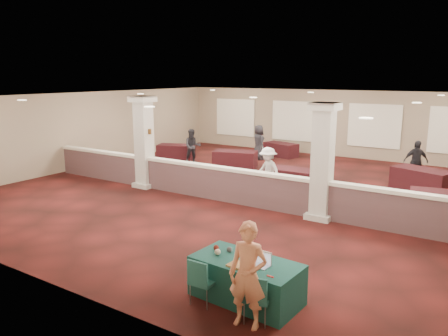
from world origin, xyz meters
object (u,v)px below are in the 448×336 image
Objects in this scene: near_table at (246,280)px; far_table_front_left at (235,159)px; far_table_front_center at (290,179)px; attendee_c at (416,161)px; far_table_back_right at (421,180)px; woman at (248,275)px; conf_chair_side at (201,278)px; far_table_front_right at (440,202)px; attendee_b at (268,171)px; conf_chair_main at (256,295)px; far_table_back_center at (281,150)px; attendee_d at (259,142)px; attendee_a at (192,146)px; far_table_back_left at (176,152)px.

far_table_front_left is at bearing 126.37° from near_table.
attendee_c reaches higher than far_table_front_center.
far_table_back_right is 1.34m from attendee_c.
conf_chair_side is at bearing 165.76° from woman.
conf_chair_side is 0.45× the size of far_table_back_right.
woman is 1.07× the size of far_table_front_right.
attendee_b reaches higher than attendee_c.
far_table_front_center is (-3.07, 8.14, -0.14)m from conf_chair_main.
near_table is at bearing -67.04° from far_table_back_center.
conf_chair_side reaches higher than far_table_front_center.
near_table is 1.22× the size of attendee_b.
woman reaches higher than far_table_front_left.
attendee_b is 0.97× the size of attendee_d.
conf_chair_side is at bearing -129.67° from near_table.
far_table_back_right is 9.46m from attendee_a.
attendee_d is (-5.48, 12.24, 0.32)m from conf_chair_side.
attendee_b is at bearing 102.68° from conf_chair_main.
conf_chair_side is 0.48× the size of far_table_front_center.
attendee_b is (6.50, -3.20, 0.45)m from far_table_back_left.
far_table_back_right is 5.35m from attendee_b.
woman is 8.22m from far_table_front_right.
near_table is 7.98m from far_table_front_center.
attendee_d reaches higher than far_table_front_left.
attendee_c reaches higher than conf_chair_main.
far_table_back_center is (-5.50, 12.98, -0.04)m from near_table.
conf_chair_side reaches higher than far_table_back_left.
near_table reaches higher than far_table_front_right.
attendee_a reaches higher than far_table_front_left.
near_table is 7.63m from far_table_front_right.
attendee_d is at bearing 140.71° from attendee_b.
woman reaches higher than far_table_front_center.
far_table_back_left is 1.47m from attendee_a.
woman is 1.11× the size of attendee_a.
far_table_back_center is at bearing 131.32° from attendee_b.
woman is 11.62m from attendee_c.
far_table_back_center is 6.79m from attendee_c.
far_table_back_left is at bearing 168.33° from far_table_front_right.
woman is at bearing -91.07° from attendee_a.
conf_chair_side is 13.41m from attendee_d.
near_table is 1.10× the size of far_table_front_center.
conf_chair_side is at bearing -52.15° from attendee_b.
attendee_b is at bearing -26.23° from far_table_back_left.
far_table_front_right is 11.88m from far_table_back_left.
far_table_back_left is 7.26m from attendee_b.
attendee_b reaches higher than far_table_front_right.
conf_chair_side reaches higher than far_table_back_right.
far_table_back_center is (0.50, 3.48, -0.03)m from far_table_front_left.
attendee_d reaches higher than conf_chair_main.
far_table_front_left is at bearing -178.44° from far_table_back_right.
far_table_back_left is 1.03× the size of attendee_d.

